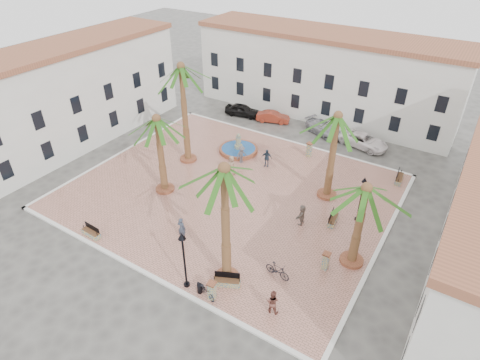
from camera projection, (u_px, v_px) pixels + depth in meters
The scene contains 36 objects.
ground at pixel (230, 192), 34.86m from camera, with size 120.00×120.00×0.00m, color #56544F.
plaza at pixel (230, 191), 34.82m from camera, with size 26.00×22.00×0.15m, color tan.
kerb_n at pixel (287, 141), 42.57m from camera, with size 26.30×0.30×0.16m, color silver.
kerb_s at pixel (141, 270), 27.06m from camera, with size 26.30×0.30×0.16m, color silver.
kerb_e at pixel (380, 246), 29.04m from camera, with size 0.30×22.30×0.16m, color silver.
kerb_w at pixel (123, 152), 40.58m from camera, with size 0.30×22.30×0.16m, color silver.
building_north at pixel (325, 74), 46.31m from camera, with size 30.40×7.40×9.50m.
building_west at pixel (73, 94), 40.51m from camera, with size 6.40×24.40×10.00m.
fountain at pixel (238, 149), 40.37m from camera, with size 3.88×3.88×2.00m.
palm_nw at pixel (182, 77), 34.55m from camera, with size 5.25×5.25×9.62m.
palm_sw at pixel (158, 128), 31.58m from camera, with size 5.21×5.21×7.14m.
palm_s at pixel (224, 182), 22.19m from camera, with size 5.23×5.23×8.90m.
palm_e at pixel (365, 199), 24.72m from camera, with size 5.26×5.26×6.54m.
palm_ne at pixel (337, 126), 30.57m from camera, with size 5.31×5.31×7.76m.
bench_s at pixel (91, 233), 29.79m from camera, with size 1.66×0.57×0.86m.
bench_se at pixel (227, 282), 25.81m from camera, with size 1.80×1.22×0.92m.
bench_e at pixel (333, 220), 31.07m from camera, with size 0.71×1.71×0.88m.
bench_ne at pixel (399, 178), 35.87m from camera, with size 0.72×1.85×0.95m.
lamppost_s at pixel (183, 251), 24.23m from camera, with size 0.48×0.48×4.44m.
lamppost_e at pixel (362, 192), 29.98m from camera, with size 0.43×0.43×3.96m.
bollard_se at pixel (212, 291), 24.60m from camera, with size 0.56×0.56×1.41m.
bollard_n at pixel (309, 149), 39.29m from camera, with size 0.62×0.62×1.48m.
bollard_e at pixel (326, 261), 26.72m from camera, with size 0.50×0.50×1.39m.
litter_bin at pixel (200, 289), 25.24m from camera, with size 0.34×0.34×0.67m, color black.
cyclist_a at pixel (182, 228), 29.17m from camera, with size 0.67×0.44×1.85m, color #323B4B.
bicycle_a at pixel (205, 290), 24.96m from camera, with size 0.64×1.82×0.96m, color black.
cyclist_b at pixel (272, 302), 23.75m from camera, with size 0.83×0.64×1.70m, color brown.
bicycle_b at pixel (277, 270), 26.24m from camera, with size 0.52×1.84×1.10m, color black.
pedestrian_fountain_a at pixel (231, 165), 36.47m from camera, with size 0.92×0.60×1.88m, color #99785F.
pedestrian_fountain_b at pixel (267, 158), 37.69m from camera, with size 1.03×0.43×1.76m, color #2C3F52.
pedestrian_north at pixel (242, 154), 38.20m from camera, with size 1.16×0.67×1.79m, color #4F4F54.
pedestrian_east at pixel (302, 215), 30.62m from camera, with size 1.59×0.51×1.71m, color gray.
car_black at pixel (242, 110), 47.70m from camera, with size 1.67×4.14×1.41m, color black.
car_red at pixel (273, 117), 46.26m from camera, with size 1.32×3.80×1.25m, color maroon.
car_silver at pixel (324, 129), 43.65m from camera, with size 1.89×4.65×1.35m, color #A9A9B1.
car_white at pixel (363, 141), 41.28m from camera, with size 2.31×5.01×1.39m, color white.
Camera 1 is at (15.88, -23.63, 20.16)m, focal length 30.00 mm.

